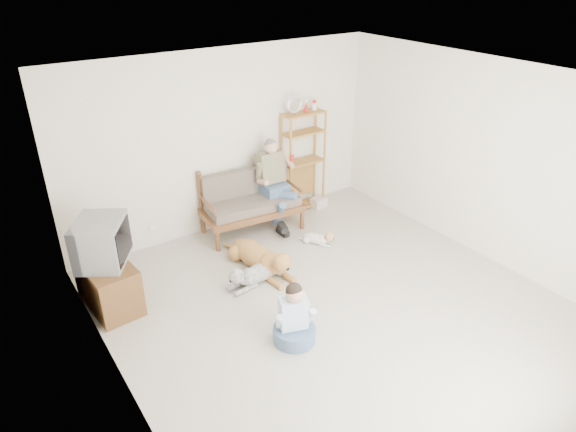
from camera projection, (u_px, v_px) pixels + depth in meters
floor at (340, 311)px, 6.15m from camera, size 5.50×5.50×0.00m
ceiling at (353, 86)px, 4.91m from camera, size 5.50×5.50×0.00m
wall_back at (225, 142)px, 7.55m from camera, size 5.00×0.00×5.00m
wall_left at (116, 287)px, 4.28m from camera, size 0.00×5.50×5.50m
wall_right at (491, 163)px, 6.79m from camera, size 0.00×5.50×5.50m
loveseat at (250, 200)px, 7.77m from camera, size 1.56×0.85×0.95m
man at (277, 190)px, 7.76m from camera, size 0.52×0.75×1.21m
etagere at (303, 160)px, 8.28m from camera, size 0.73×0.32×1.93m
book_stack at (319, 202)px, 8.65m from camera, size 0.27×0.21×0.16m
tv_stand at (108, 285)px, 6.12m from camera, size 0.58×0.94×0.60m
crt_tv at (102, 242)px, 5.91m from camera, size 0.78×0.82×0.54m
wall_outlet at (153, 228)px, 7.40m from camera, size 0.12×0.02×0.08m
golden_retriever at (262, 258)px, 6.89m from camera, size 0.46×1.43×0.43m
shaggy_dog at (257, 273)px, 6.65m from camera, size 1.11×0.38×0.33m
terrier at (320, 238)px, 7.53m from camera, size 0.37×0.51×0.22m
child at (294, 320)px, 5.59m from camera, size 0.47×0.47×0.75m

